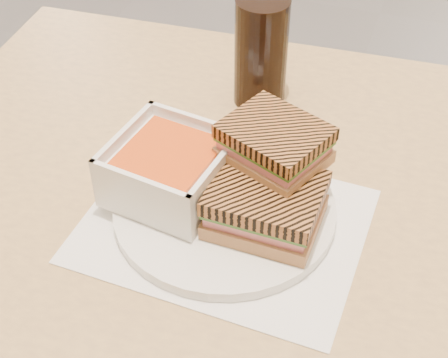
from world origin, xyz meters
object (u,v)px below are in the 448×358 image
(soup_bowl, at_px, (170,171))
(main_table, at_px, (332,257))
(cola_glass, at_px, (261,52))
(plate, at_px, (225,209))
(panini_lower, at_px, (266,205))

(soup_bowl, bearing_deg, main_table, 19.55)
(main_table, height_order, cola_glass, cola_glass)
(main_table, relative_size, soup_bowl, 8.12)
(plate, relative_size, cola_glass, 1.67)
(main_table, xyz_separation_m, soup_bowl, (-0.20, -0.07, 0.16))
(soup_bowl, bearing_deg, plate, -3.36)
(main_table, xyz_separation_m, panini_lower, (-0.08, -0.09, 0.16))
(plate, xyz_separation_m, panini_lower, (0.05, -0.01, 0.04))
(plate, bearing_deg, soup_bowl, 176.64)
(main_table, relative_size, plate, 4.54)
(cola_glass, bearing_deg, plate, -83.25)
(panini_lower, bearing_deg, cola_glass, 107.92)
(plate, bearing_deg, panini_lower, -12.93)
(plate, bearing_deg, main_table, 30.08)
(plate, distance_m, soup_bowl, 0.08)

